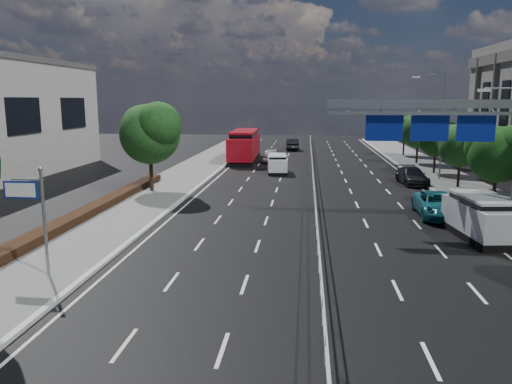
{
  "coord_description": "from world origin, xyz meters",
  "views": [
    {
      "loc": [
        -0.59,
        -17.61,
        6.83
      ],
      "look_at": [
        -2.98,
        6.08,
        2.4
      ],
      "focal_mm": 35.0,
      "sensor_mm": 36.0,
      "label": 1
    }
  ],
  "objects_px": {
    "toilet_sign": "(32,203)",
    "near_car_dark": "(292,144)",
    "overhead_gantry": "(445,123)",
    "parked_car_dark": "(412,176)",
    "near_car_silver": "(272,155)",
    "white_minivan": "(277,164)",
    "silver_minivan": "(482,217)",
    "red_bus": "(245,145)",
    "parked_car_teal": "(439,205)"
  },
  "relations": [
    {
      "from": "white_minivan",
      "to": "near_car_dark",
      "type": "relative_size",
      "value": 0.88
    },
    {
      "from": "near_car_silver",
      "to": "white_minivan",
      "type": "bearing_deg",
      "value": 98.65
    },
    {
      "from": "near_car_dark",
      "to": "silver_minivan",
      "type": "height_order",
      "value": "silver_minivan"
    },
    {
      "from": "near_car_silver",
      "to": "silver_minivan",
      "type": "distance_m",
      "value": 32.03
    },
    {
      "from": "red_bus",
      "to": "near_car_silver",
      "type": "bearing_deg",
      "value": -18.03
    },
    {
      "from": "near_car_silver",
      "to": "silver_minivan",
      "type": "height_order",
      "value": "silver_minivan"
    },
    {
      "from": "white_minivan",
      "to": "near_car_silver",
      "type": "relative_size",
      "value": 0.91
    },
    {
      "from": "overhead_gantry",
      "to": "near_car_dark",
      "type": "relative_size",
      "value": 2.16
    },
    {
      "from": "silver_minivan",
      "to": "near_car_silver",
      "type": "bearing_deg",
      "value": 106.28
    },
    {
      "from": "red_bus",
      "to": "near_car_dark",
      "type": "bearing_deg",
      "value": 67.85
    },
    {
      "from": "parked_car_teal",
      "to": "parked_car_dark",
      "type": "xyz_separation_m",
      "value": [
        0.85,
        11.78,
        -0.04
      ]
    },
    {
      "from": "near_car_silver",
      "to": "overhead_gantry",
      "type": "bearing_deg",
      "value": 113.42
    },
    {
      "from": "toilet_sign",
      "to": "near_car_silver",
      "type": "height_order",
      "value": "toilet_sign"
    },
    {
      "from": "near_car_dark",
      "to": "white_minivan",
      "type": "bearing_deg",
      "value": 83.36
    },
    {
      "from": "red_bus",
      "to": "parked_car_teal",
      "type": "bearing_deg",
      "value": -61.78
    },
    {
      "from": "toilet_sign",
      "to": "near_car_dark",
      "type": "relative_size",
      "value": 0.91
    },
    {
      "from": "overhead_gantry",
      "to": "parked_car_dark",
      "type": "height_order",
      "value": "overhead_gantry"
    },
    {
      "from": "red_bus",
      "to": "parked_car_dark",
      "type": "height_order",
      "value": "red_bus"
    },
    {
      "from": "parked_car_teal",
      "to": "parked_car_dark",
      "type": "bearing_deg",
      "value": 87.94
    },
    {
      "from": "red_bus",
      "to": "white_minivan",
      "type": "bearing_deg",
      "value": -66.34
    },
    {
      "from": "white_minivan",
      "to": "near_car_dark",
      "type": "height_order",
      "value": "white_minivan"
    },
    {
      "from": "near_car_silver",
      "to": "parked_car_teal",
      "type": "xyz_separation_m",
      "value": [
        11.6,
        -25.03,
        -0.07
      ]
    },
    {
      "from": "overhead_gantry",
      "to": "near_car_dark",
      "type": "distance_m",
      "value": 42.21
    },
    {
      "from": "white_minivan",
      "to": "near_car_silver",
      "type": "height_order",
      "value": "white_minivan"
    },
    {
      "from": "parked_car_teal",
      "to": "parked_car_dark",
      "type": "height_order",
      "value": "parked_car_teal"
    },
    {
      "from": "near_car_silver",
      "to": "silver_minivan",
      "type": "bearing_deg",
      "value": 114.14
    },
    {
      "from": "parked_car_dark",
      "to": "overhead_gantry",
      "type": "bearing_deg",
      "value": -99.69
    },
    {
      "from": "red_bus",
      "to": "near_car_dark",
      "type": "height_order",
      "value": "red_bus"
    },
    {
      "from": "toilet_sign",
      "to": "silver_minivan",
      "type": "height_order",
      "value": "toilet_sign"
    },
    {
      "from": "near_car_silver",
      "to": "near_car_dark",
      "type": "xyz_separation_m",
      "value": [
        1.81,
        13.9,
        -0.0
      ]
    },
    {
      "from": "overhead_gantry",
      "to": "parked_car_dark",
      "type": "bearing_deg",
      "value": 84.48
    },
    {
      "from": "overhead_gantry",
      "to": "white_minivan",
      "type": "distance_m",
      "value": 21.91
    },
    {
      "from": "toilet_sign",
      "to": "parked_car_dark",
      "type": "relative_size",
      "value": 0.92
    },
    {
      "from": "near_car_silver",
      "to": "near_car_dark",
      "type": "relative_size",
      "value": 0.97
    },
    {
      "from": "parked_car_dark",
      "to": "toilet_sign",
      "type": "bearing_deg",
      "value": -132.82
    },
    {
      "from": "near_car_dark",
      "to": "silver_minivan",
      "type": "distance_m",
      "value": 44.67
    },
    {
      "from": "parked_car_teal",
      "to": "overhead_gantry",
      "type": "bearing_deg",
      "value": -101.82
    },
    {
      "from": "silver_minivan",
      "to": "parked_car_teal",
      "type": "relative_size",
      "value": 1.04
    },
    {
      "from": "toilet_sign",
      "to": "red_bus",
      "type": "height_order",
      "value": "toilet_sign"
    },
    {
      "from": "overhead_gantry",
      "to": "parked_car_dark",
      "type": "xyz_separation_m",
      "value": [
        1.33,
        13.73,
        -4.92
      ]
    },
    {
      "from": "overhead_gantry",
      "to": "white_minivan",
      "type": "xyz_separation_m",
      "value": [
        -10.03,
        18.89,
        -4.74
      ]
    },
    {
      "from": "white_minivan",
      "to": "toilet_sign",
      "type": "bearing_deg",
      "value": -110.28
    },
    {
      "from": "toilet_sign",
      "to": "silver_minivan",
      "type": "xyz_separation_m",
      "value": [
        19.15,
        7.58,
        -1.89
      ]
    },
    {
      "from": "toilet_sign",
      "to": "parked_car_dark",
      "type": "distance_m",
      "value": 30.54
    },
    {
      "from": "white_minivan",
      "to": "parked_car_teal",
      "type": "relative_size",
      "value": 0.81
    },
    {
      "from": "silver_minivan",
      "to": "near_car_dark",
      "type": "bearing_deg",
      "value": 97.11
    },
    {
      "from": "near_car_silver",
      "to": "parked_car_dark",
      "type": "distance_m",
      "value": 18.18
    },
    {
      "from": "near_car_silver",
      "to": "red_bus",
      "type": "bearing_deg",
      "value": -15.68
    },
    {
      "from": "silver_minivan",
      "to": "parked_car_teal",
      "type": "xyz_separation_m",
      "value": [
        -0.98,
        4.42,
        -0.34
      ]
    },
    {
      "from": "red_bus",
      "to": "near_car_silver",
      "type": "height_order",
      "value": "red_bus"
    }
  ]
}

